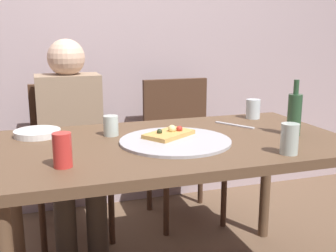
{
  "coord_description": "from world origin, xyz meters",
  "views": [
    {
      "loc": [
        -0.57,
        -1.63,
        1.21
      ],
      "look_at": [
        -0.01,
        0.07,
        0.8
      ],
      "focal_mm": 44.09,
      "sensor_mm": 36.0,
      "label": 1
    }
  ],
  "objects_px": {
    "tumbler_far": "(111,126)",
    "chair_left": "(70,149)",
    "plate_stack": "(37,133)",
    "tumbler_near": "(253,109)",
    "wine_glass": "(289,139)",
    "wine_bottle": "(294,113)",
    "table_knife": "(234,125)",
    "soda_can": "(62,150)",
    "guest_in_sweater": "(72,135)",
    "chair_right": "(181,140)",
    "pizza_slice_last": "(169,133)",
    "pizza_tray": "(175,141)",
    "dining_table": "(175,158)"
  },
  "relations": [
    {
      "from": "pizza_tray",
      "to": "chair_left",
      "type": "xyz_separation_m",
      "value": [
        -0.37,
        0.86,
        -0.24
      ]
    },
    {
      "from": "wine_glass",
      "to": "guest_in_sweater",
      "type": "height_order",
      "value": "guest_in_sweater"
    },
    {
      "from": "pizza_tray",
      "to": "table_knife",
      "type": "xyz_separation_m",
      "value": [
        0.39,
        0.21,
        -0.0
      ]
    },
    {
      "from": "pizza_slice_last",
      "to": "chair_left",
      "type": "relative_size",
      "value": 0.28
    },
    {
      "from": "tumbler_far",
      "to": "plate_stack",
      "type": "bearing_deg",
      "value": 162.95
    },
    {
      "from": "guest_in_sweater",
      "to": "pizza_slice_last",
      "type": "bearing_deg",
      "value": 119.89
    },
    {
      "from": "wine_bottle",
      "to": "chair_left",
      "type": "bearing_deg",
      "value": 135.79
    },
    {
      "from": "plate_stack",
      "to": "table_knife",
      "type": "height_order",
      "value": "plate_stack"
    },
    {
      "from": "wine_bottle",
      "to": "table_knife",
      "type": "relative_size",
      "value": 1.15
    },
    {
      "from": "dining_table",
      "to": "table_knife",
      "type": "distance_m",
      "value": 0.42
    },
    {
      "from": "soda_can",
      "to": "guest_in_sweater",
      "type": "bearing_deg",
      "value": 83.2
    },
    {
      "from": "tumbler_near",
      "to": "wine_glass",
      "type": "distance_m",
      "value": 0.67
    },
    {
      "from": "wine_bottle",
      "to": "chair_left",
      "type": "height_order",
      "value": "wine_bottle"
    },
    {
      "from": "pizza_tray",
      "to": "pizza_slice_last",
      "type": "relative_size",
      "value": 1.86
    },
    {
      "from": "pizza_slice_last",
      "to": "chair_right",
      "type": "height_order",
      "value": "chair_right"
    },
    {
      "from": "dining_table",
      "to": "wine_glass",
      "type": "xyz_separation_m",
      "value": [
        0.35,
        -0.33,
        0.14
      ]
    },
    {
      "from": "table_knife",
      "to": "chair_left",
      "type": "distance_m",
      "value": 1.03
    },
    {
      "from": "wine_glass",
      "to": "guest_in_sweater",
      "type": "distance_m",
      "value": 1.25
    },
    {
      "from": "wine_bottle",
      "to": "tumbler_far",
      "type": "xyz_separation_m",
      "value": [
        -0.79,
        0.25,
        -0.05
      ]
    },
    {
      "from": "dining_table",
      "to": "tumbler_far",
      "type": "relative_size",
      "value": 16.44
    },
    {
      "from": "tumbler_near",
      "to": "wine_bottle",
      "type": "bearing_deg",
      "value": -91.37
    },
    {
      "from": "chair_left",
      "to": "pizza_tray",
      "type": "bearing_deg",
      "value": 113.42
    },
    {
      "from": "pizza_tray",
      "to": "soda_can",
      "type": "bearing_deg",
      "value": -158.91
    },
    {
      "from": "tumbler_far",
      "to": "plate_stack",
      "type": "distance_m",
      "value": 0.33
    },
    {
      "from": "plate_stack",
      "to": "chair_left",
      "type": "height_order",
      "value": "chair_left"
    },
    {
      "from": "tumbler_near",
      "to": "chair_left",
      "type": "bearing_deg",
      "value": 151.04
    },
    {
      "from": "dining_table",
      "to": "pizza_tray",
      "type": "height_order",
      "value": "pizza_tray"
    },
    {
      "from": "tumbler_far",
      "to": "wine_glass",
      "type": "bearing_deg",
      "value": -39.83
    },
    {
      "from": "soda_can",
      "to": "table_knife",
      "type": "bearing_deg",
      "value": 24.55
    },
    {
      "from": "pizza_slice_last",
      "to": "wine_bottle",
      "type": "bearing_deg",
      "value": -11.24
    },
    {
      "from": "wine_glass",
      "to": "chair_right",
      "type": "relative_size",
      "value": 0.13
    },
    {
      "from": "pizza_slice_last",
      "to": "wine_glass",
      "type": "xyz_separation_m",
      "value": [
        0.37,
        -0.36,
        0.04
      ]
    },
    {
      "from": "tumbler_near",
      "to": "guest_in_sweater",
      "type": "xyz_separation_m",
      "value": [
        -0.94,
        0.37,
        -0.16
      ]
    },
    {
      "from": "pizza_tray",
      "to": "guest_in_sweater",
      "type": "height_order",
      "value": "guest_in_sweater"
    },
    {
      "from": "tumbler_far",
      "to": "soda_can",
      "type": "distance_m",
      "value": 0.46
    },
    {
      "from": "soda_can",
      "to": "chair_right",
      "type": "relative_size",
      "value": 0.14
    },
    {
      "from": "dining_table",
      "to": "wine_glass",
      "type": "distance_m",
      "value": 0.5
    },
    {
      "from": "pizza_tray",
      "to": "tumbler_near",
      "type": "height_order",
      "value": "tumbler_near"
    },
    {
      "from": "table_knife",
      "to": "soda_can",
      "type": "bearing_deg",
      "value": -96.62
    },
    {
      "from": "tumbler_near",
      "to": "chair_right",
      "type": "bearing_deg",
      "value": 113.45
    },
    {
      "from": "chair_right",
      "to": "guest_in_sweater",
      "type": "relative_size",
      "value": 0.77
    },
    {
      "from": "table_knife",
      "to": "chair_right",
      "type": "distance_m",
      "value": 0.69
    },
    {
      "from": "tumbler_near",
      "to": "table_knife",
      "type": "bearing_deg",
      "value": -143.74
    },
    {
      "from": "plate_stack",
      "to": "pizza_tray",
      "type": "bearing_deg",
      "value": -28.5
    },
    {
      "from": "wine_glass",
      "to": "wine_bottle",
      "type": "bearing_deg",
      "value": 52.34
    },
    {
      "from": "plate_stack",
      "to": "chair_left",
      "type": "xyz_separation_m",
      "value": [
        0.18,
        0.56,
        -0.25
      ]
    },
    {
      "from": "tumbler_far",
      "to": "chair_left",
      "type": "bearing_deg",
      "value": 101.6
    },
    {
      "from": "pizza_slice_last",
      "to": "chair_left",
      "type": "xyz_separation_m",
      "value": [
        -0.37,
        0.79,
        -0.26
      ]
    },
    {
      "from": "wine_bottle",
      "to": "guest_in_sweater",
      "type": "height_order",
      "value": "guest_in_sweater"
    },
    {
      "from": "plate_stack",
      "to": "chair_left",
      "type": "distance_m",
      "value": 0.64
    }
  ]
}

